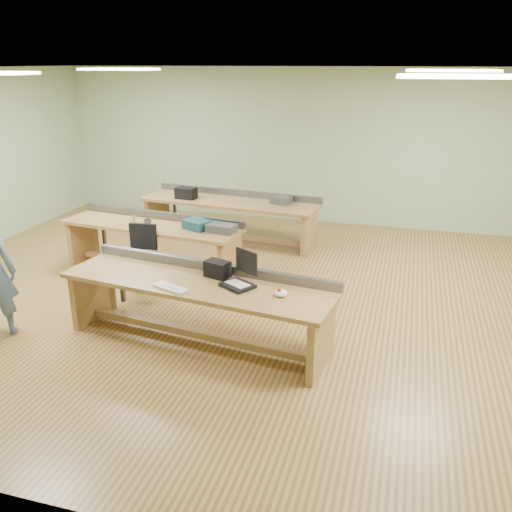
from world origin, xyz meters
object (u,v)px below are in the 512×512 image
Objects in this scene: workbench_mid at (153,236)px; task_chair at (141,265)px; parts_bin_teal at (197,224)px; mug at (147,222)px; camera_bag at (217,269)px; drinks_can at (134,219)px; parts_bin_grey at (221,228)px; workbench_back at (230,210)px; laptop_base at (238,285)px; workbench_front at (198,296)px.

workbench_mid is 3.26× the size of task_chair.
mug is at bearing -177.67° from parts_bin_teal.
camera_bag reaches higher than task_chair.
parts_bin_grey is at bearing -3.23° from drinks_can.
workbench_back is at bearing 68.82° from mug.
laptop_base is at bearing -37.79° from workbench_mid.
drinks_can reaches higher than workbench_front.
workbench_front is at bearing -68.04° from parts_bin_teal.
workbench_mid is 0.39m from drinks_can.
workbench_mid is 0.69m from task_chair.
camera_bag is at bearing 175.77° from laptop_base.
drinks_can is (-2.00, 1.74, -0.04)m from camera_bag.
camera_bag is at bearing -61.23° from parts_bin_teal.
workbench_front is 0.38m from camera_bag.
workbench_back is 1.91m from parts_bin_grey.
drinks_can is (-1.82, 1.92, 0.24)m from workbench_front.
parts_bin_grey and drinks_can have the same top height.
task_chair is at bearing -56.78° from drinks_can.
workbench_back is (0.67, 1.73, 0.01)m from workbench_mid.
workbench_mid is 2.46m from camera_bag.
workbench_mid is 25.50× the size of mug.
parts_bin_teal is (-0.94, 1.71, -0.03)m from camera_bag.
laptop_base is 0.82× the size of parts_bin_grey.
workbench_front is 8.71× the size of parts_bin_teal.
workbench_mid is 1.86m from workbench_back.
laptop_base is at bearing -42.86° from mug.
parts_bin_teal is (0.76, -0.05, 0.26)m from workbench_mid.
parts_bin_teal is 3.37× the size of drinks_can.
parts_bin_grey reaches higher than laptop_base.
parts_bin_grey is 3.58× the size of mug.
task_chair reaches higher than drinks_can.
mug is at bearing 99.69° from task_chair.
laptop_base is at bearing 2.72° from workbench_front.
camera_bag is 1.74m from parts_bin_grey.
task_chair reaches higher than parts_bin_teal.
drinks_can is at bearing 141.37° from workbench_front.
camera_bag is 2.65m from drinks_can.
drinks_can is at bearing 178.13° from parts_bin_teal.
workbench_front is 1.12× the size of workbench_mid.
parts_bin_teal is (-0.76, 1.89, 0.25)m from workbench_front.
parts_bin_grey is (1.16, -0.10, 0.25)m from workbench_mid.
task_chair reaches higher than workbench_back.
parts_bin_teal is at bearing -1.87° from drinks_can.
camera_bag reaches higher than parts_bin_teal.
workbench_back is 8.00× the size of parts_bin_grey.
parts_bin_grey reaches higher than workbench_front.
parts_bin_grey reaches higher than mug.
workbench_front is at bearing -116.57° from camera_bag.
camera_bag is 1.95m from parts_bin_teal.
parts_bin_teal is at bearing 173.18° from parts_bin_grey.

